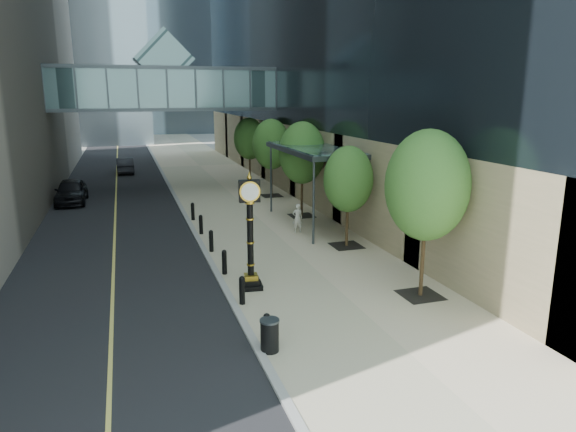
% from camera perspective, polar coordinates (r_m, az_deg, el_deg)
% --- Properties ---
extents(ground, '(320.00, 320.00, 0.00)m').
position_cam_1_polar(ground, '(15.35, 8.78, -14.51)').
color(ground, gray).
rests_on(ground, ground).
extents(road, '(8.00, 180.00, 0.02)m').
position_cam_1_polar(road, '(52.56, -18.48, 4.93)').
color(road, black).
rests_on(road, ground).
extents(sidewalk, '(8.00, 180.00, 0.06)m').
position_cam_1_polar(sidewalk, '(53.05, -9.80, 5.52)').
color(sidewalk, tan).
rests_on(sidewalk, ground).
extents(curb, '(0.25, 180.00, 0.07)m').
position_cam_1_polar(curb, '(52.65, -14.12, 5.25)').
color(curb, gray).
rests_on(curb, ground).
extents(skywalk, '(17.00, 4.20, 5.80)m').
position_cam_1_polar(skywalk, '(40.20, -13.53, 13.87)').
color(skywalk, '#466C70').
rests_on(skywalk, ground).
extents(entrance_canopy, '(3.00, 8.00, 4.38)m').
position_cam_1_polar(entrance_canopy, '(27.98, 2.71, 7.34)').
color(entrance_canopy, '#383F44').
rests_on(entrance_canopy, ground).
extents(bollard_row, '(0.20, 16.20, 0.90)m').
position_cam_1_polar(bollard_row, '(22.37, -7.85, -3.97)').
color(bollard_row, black).
rests_on(bollard_row, sidewalk).
extents(street_trees, '(2.90, 28.72, 5.96)m').
position_cam_1_polar(street_trees, '(29.27, 2.04, 6.74)').
color(street_trees, black).
rests_on(street_trees, sidewalk).
extents(street_clock, '(0.89, 0.89, 4.27)m').
position_cam_1_polar(street_clock, '(18.87, -4.21, -2.73)').
color(street_clock, black).
rests_on(street_clock, sidewalk).
extents(trash_bin, '(0.69, 0.69, 0.90)m').
position_cam_1_polar(trash_bin, '(14.82, -2.05, -13.21)').
color(trash_bin, black).
rests_on(trash_bin, sidewalk).
extents(pedestrian, '(0.57, 0.37, 1.54)m').
position_cam_1_polar(pedestrian, '(26.77, 1.06, -0.23)').
color(pedestrian, beige).
rests_on(pedestrian, sidewalk).
extents(car_near, '(1.96, 4.72, 1.60)m').
position_cam_1_polar(car_near, '(37.24, -22.95, 2.57)').
color(car_near, black).
rests_on(car_near, road).
extents(car_far, '(1.58, 4.29, 1.40)m').
position_cam_1_polar(car_far, '(49.89, -17.66, 5.39)').
color(car_far, black).
rests_on(car_far, road).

